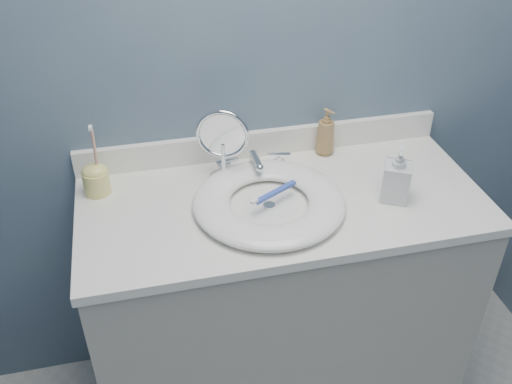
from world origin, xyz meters
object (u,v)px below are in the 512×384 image
object	(u,v)px
makeup_mirror	(223,143)
soap_bottle_clear	(397,174)
toothbrush_holder	(96,178)
soap_bottle_amber	(326,132)

from	to	relation	value
makeup_mirror	soap_bottle_clear	xyz separation A→B (m)	(0.48, -0.22, -0.04)
soap_bottle_clear	toothbrush_holder	xyz separation A→B (m)	(-0.87, 0.23, -0.03)
makeup_mirror	soap_bottle_amber	distance (m)	0.37
soap_bottle_clear	makeup_mirror	bearing A→B (deg)	-176.62
soap_bottle_amber	makeup_mirror	bearing A→B (deg)	165.13
makeup_mirror	toothbrush_holder	bearing A→B (deg)	-163.99
makeup_mirror	toothbrush_holder	size ratio (longest dim) A/B	1.05
soap_bottle_amber	toothbrush_holder	distance (m)	0.75
makeup_mirror	toothbrush_holder	xyz separation A→B (m)	(-0.39, 0.01, -0.08)
makeup_mirror	soap_bottle_clear	distance (m)	0.53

